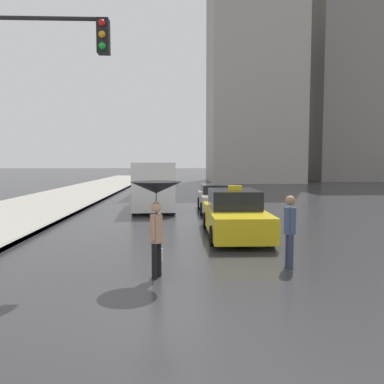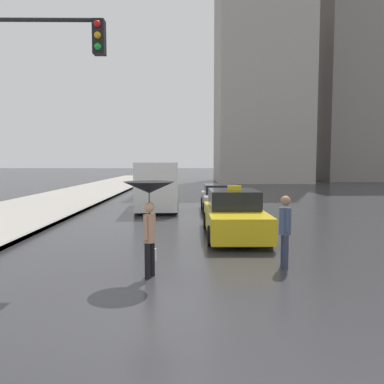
% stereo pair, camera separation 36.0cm
% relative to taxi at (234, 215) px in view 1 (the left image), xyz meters
% --- Properties ---
extents(ground_plane, '(300.00, 300.00, 0.00)m').
position_rel_taxi_xyz_m(ground_plane, '(-1.99, -6.79, -0.69)').
color(ground_plane, '#2D2D30').
extents(taxi, '(1.91, 4.66, 1.69)m').
position_rel_taxi_xyz_m(taxi, '(0.00, 0.00, 0.00)').
color(taxi, gold).
rests_on(taxi, ground_plane).
extents(sedan_red, '(1.91, 4.02, 1.35)m').
position_rel_taxi_xyz_m(sedan_red, '(0.10, 6.14, -0.06)').
color(sedan_red, '#B7B2AD').
rests_on(sedan_red, ground_plane).
extents(ambulance_van, '(2.36, 5.87, 2.45)m').
position_rel_taxi_xyz_m(ambulance_van, '(-3.18, 7.30, 0.67)').
color(ambulance_van, white).
rests_on(ambulance_van, ground_plane).
extents(pedestrian_with_umbrella, '(1.09, 1.09, 2.06)m').
position_rel_taxi_xyz_m(pedestrian_with_umbrella, '(-2.35, -4.52, 1.01)').
color(pedestrian_with_umbrella, black).
rests_on(pedestrian_with_umbrella, ground_plane).
extents(pedestrian_man, '(0.28, 0.43, 1.69)m').
position_rel_taxi_xyz_m(pedestrian_man, '(0.72, -3.83, 0.29)').
color(pedestrian_man, '#2D3347').
rests_on(pedestrian_man, ground_plane).
extents(traffic_light, '(3.69, 0.38, 6.12)m').
position_rel_taxi_xyz_m(traffic_light, '(-5.72, -3.23, 3.55)').
color(traffic_light, black).
rests_on(traffic_light, ground_plane).
extents(building_tower_near, '(10.73, 11.61, 33.78)m').
position_rel_taxi_xyz_m(building_tower_near, '(7.44, 35.28, 16.20)').
color(building_tower_near, '#A39E93').
rests_on(building_tower_near, ground_plane).
extents(building_tower_far, '(11.47, 11.87, 32.03)m').
position_rel_taxi_xyz_m(building_tower_far, '(21.56, 39.10, 15.32)').
color(building_tower_far, gray).
rests_on(building_tower_far, ground_plane).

